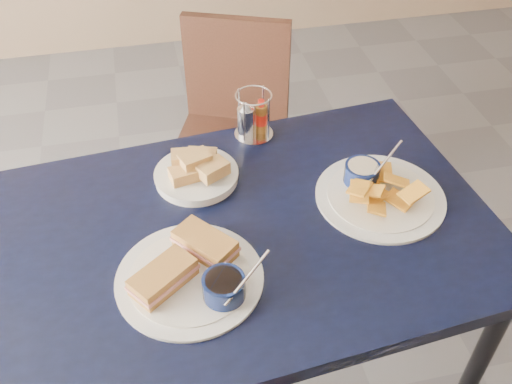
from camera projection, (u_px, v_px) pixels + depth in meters
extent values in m
cube|color=black|center=(247.00, 233.00, 1.36)|extent=(1.24, 0.89, 0.04)
cylinder|color=black|center=(67.00, 270.00, 1.76)|extent=(0.04, 0.04, 0.71)
cylinder|color=black|center=(377.00, 220.00, 1.92)|extent=(0.04, 0.04, 0.71)
cube|color=black|center=(230.00, 145.00, 2.15)|extent=(0.50, 0.49, 0.04)
cylinder|color=black|center=(197.00, 218.00, 2.16)|extent=(0.03, 0.03, 0.38)
cylinder|color=black|center=(279.00, 206.00, 2.21)|extent=(0.03, 0.03, 0.38)
cylinder|color=black|center=(187.00, 169.00, 2.37)|extent=(0.03, 0.03, 0.38)
cylinder|color=black|center=(262.00, 158.00, 2.42)|extent=(0.03, 0.03, 0.38)
cube|color=black|center=(220.00, 70.00, 2.12)|extent=(0.38, 0.18, 0.41)
cylinder|color=white|center=(190.00, 278.00, 1.23)|extent=(0.32, 0.32, 0.01)
cylinder|color=white|center=(189.00, 276.00, 1.23)|extent=(0.26, 0.26, 0.00)
cube|color=#B78241|center=(163.00, 277.00, 1.19)|extent=(0.15, 0.14, 0.04)
cube|color=tan|center=(163.00, 278.00, 1.20)|extent=(0.16, 0.15, 0.01)
cube|color=#B78241|center=(205.00, 244.00, 1.26)|extent=(0.14, 0.15, 0.04)
cube|color=tan|center=(205.00, 245.00, 1.27)|extent=(0.15, 0.16, 0.01)
cylinder|color=#091235|center=(224.00, 287.00, 1.17)|extent=(0.09, 0.09, 0.05)
cylinder|color=black|center=(224.00, 282.00, 1.16)|extent=(0.08, 0.08, 0.01)
cylinder|color=silver|center=(247.00, 278.00, 1.13)|extent=(0.11, 0.07, 0.08)
cylinder|color=white|center=(380.00, 197.00, 1.42)|extent=(0.32, 0.32, 0.01)
cylinder|color=white|center=(380.00, 195.00, 1.42)|extent=(0.26, 0.26, 0.00)
cube|color=#FBAE32|center=(399.00, 202.00, 1.39)|extent=(0.07, 0.08, 0.02)
cube|color=#FBAE32|center=(376.00, 197.00, 1.40)|extent=(0.08, 0.07, 0.01)
cube|color=#FBAE32|center=(376.00, 211.00, 1.36)|extent=(0.07, 0.08, 0.03)
cube|color=#FBAE32|center=(367.00, 177.00, 1.44)|extent=(0.08, 0.06, 0.03)
cube|color=#FBAE32|center=(383.00, 174.00, 1.44)|extent=(0.06, 0.07, 0.02)
cube|color=#FBAE32|center=(396.00, 184.00, 1.41)|extent=(0.08, 0.07, 0.03)
cube|color=#FBAE32|center=(370.00, 192.00, 1.38)|extent=(0.08, 0.08, 0.02)
cube|color=#FBAE32|center=(359.00, 194.00, 1.37)|extent=(0.06, 0.08, 0.02)
cube|color=#FBAE32|center=(359.00, 189.00, 1.37)|extent=(0.08, 0.08, 0.02)
cube|color=#FBAE32|center=(413.00, 195.00, 1.35)|extent=(0.08, 0.06, 0.02)
cylinder|color=#091235|center=(362.00, 173.00, 1.44)|extent=(0.09, 0.09, 0.05)
cylinder|color=beige|center=(363.00, 168.00, 1.43)|extent=(0.08, 0.08, 0.01)
cylinder|color=silver|center=(384.00, 163.00, 1.40)|extent=(0.11, 0.07, 0.08)
cylinder|color=white|center=(197.00, 177.00, 1.47)|extent=(0.21, 0.21, 0.02)
cylinder|color=white|center=(196.00, 173.00, 1.46)|extent=(0.17, 0.17, 0.00)
cube|color=tan|center=(185.00, 174.00, 1.43)|extent=(0.08, 0.06, 0.03)
cube|color=tan|center=(202.00, 158.00, 1.47)|extent=(0.09, 0.07, 0.03)
cube|color=tan|center=(213.00, 169.00, 1.43)|extent=(0.09, 0.08, 0.03)
cube|color=tan|center=(186.00, 159.00, 1.45)|extent=(0.08, 0.06, 0.03)
cube|color=tan|center=(195.00, 161.00, 1.43)|extent=(0.09, 0.07, 0.03)
cylinder|color=silver|center=(254.00, 134.00, 1.61)|extent=(0.11, 0.11, 0.01)
cylinder|color=silver|center=(263.00, 106.00, 1.60)|extent=(0.01, 0.01, 0.13)
cylinder|color=silver|center=(239.00, 109.00, 1.59)|extent=(0.01, 0.01, 0.13)
cylinder|color=silver|center=(244.00, 123.00, 1.54)|extent=(0.01, 0.01, 0.13)
cylinder|color=silver|center=(268.00, 119.00, 1.55)|extent=(0.01, 0.01, 0.13)
torus|color=silver|center=(254.00, 95.00, 1.53)|extent=(0.10, 0.10, 0.00)
cylinder|color=silver|center=(246.00, 122.00, 1.58)|extent=(0.05, 0.05, 0.08)
cone|color=silver|center=(246.00, 105.00, 1.54)|extent=(0.04, 0.04, 0.02)
cylinder|color=brown|center=(261.00, 119.00, 1.59)|extent=(0.03, 0.03, 0.08)
cylinder|color=#A71409|center=(261.00, 119.00, 1.59)|extent=(0.03, 0.03, 0.03)
cylinder|color=#A71409|center=(261.00, 103.00, 1.56)|extent=(0.02, 0.02, 0.02)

